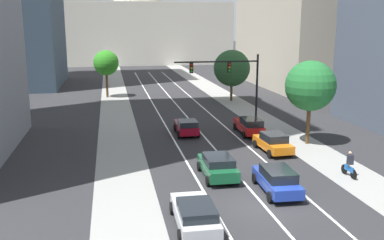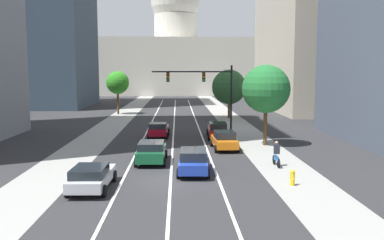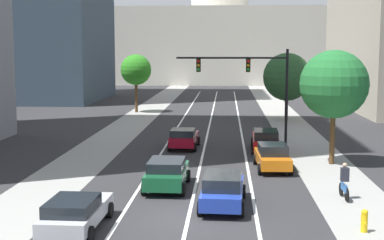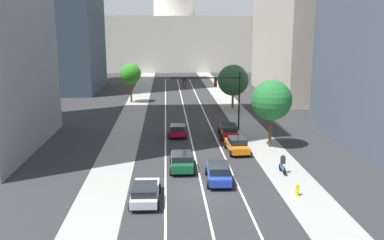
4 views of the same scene
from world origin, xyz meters
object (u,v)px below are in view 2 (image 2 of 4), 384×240
object	(u,v)px
fire_hydrant	(293,177)
car_silver	(92,176)
traffic_signal_mast	(207,85)
cyclist	(277,154)
street_tree_far_right	(229,87)
car_green	(151,151)
street_tree_near_left	(118,83)
capitol_building	(176,58)
car_red	(217,130)
car_blue	(193,160)
street_tree_mid_right	(266,89)
car_orange	(224,140)
car_crimson	(159,129)

from	to	relation	value
fire_hydrant	car_silver	bearing A→B (deg)	-177.80
traffic_signal_mast	cyclist	bearing A→B (deg)	-76.58
traffic_signal_mast	street_tree_far_right	distance (m)	14.80
car_green	fire_hydrant	world-z (taller)	car_green
street_tree_far_right	street_tree_near_left	bearing A→B (deg)	159.58
capitol_building	street_tree_far_right	world-z (taller)	capitol_building
capitol_building	street_tree_far_right	bearing A→B (deg)	-83.57
car_green	cyclist	world-z (taller)	cyclist
capitol_building	cyclist	xyz separation A→B (m)	(7.07, -95.82, -9.43)
car_red	car_green	size ratio (longest dim) A/B	1.12
car_green	street_tree_far_right	world-z (taller)	street_tree_far_right
car_blue	street_tree_far_right	distance (m)	31.93
capitol_building	street_tree_mid_right	xyz separation A→B (m)	(7.98, -87.71, -5.42)
car_red	fire_hydrant	world-z (taller)	car_red
car_silver	cyclist	distance (m)	12.45
car_red	car_blue	distance (m)	14.03
car_orange	fire_hydrant	size ratio (longest dim) A/B	4.73
car_silver	fire_hydrant	world-z (taller)	car_silver
car_silver	car_green	distance (m)	7.26
car_blue	fire_hydrant	bearing A→B (deg)	-117.25
car_blue	street_tree_mid_right	distance (m)	12.45
car_red	street_tree_near_left	bearing A→B (deg)	30.44
car_silver	street_tree_far_right	size ratio (longest dim) A/B	0.70
car_red	street_tree_mid_right	size ratio (longest dim) A/B	0.70
capitol_building	cyclist	distance (m)	96.54
capitol_building	car_crimson	bearing A→B (deg)	-90.98
street_tree_far_right	street_tree_mid_right	bearing A→B (deg)	-88.64
car_crimson	street_tree_near_left	distance (m)	23.93
car_silver	car_orange	world-z (taller)	car_orange
car_crimson	traffic_signal_mast	distance (m)	6.82
car_orange	street_tree_mid_right	world-z (taller)	street_tree_mid_right
capitol_building	traffic_signal_mast	bearing A→B (deg)	-87.57
street_tree_near_left	street_tree_mid_right	size ratio (longest dim) A/B	0.93
car_blue	car_silver	bearing A→B (deg)	125.11
car_green	street_tree_far_right	distance (m)	29.62
car_blue	fire_hydrant	world-z (taller)	car_blue
capitol_building	street_tree_mid_right	distance (m)	88.24
car_crimson	traffic_signal_mast	xyz separation A→B (m)	(4.83, 2.40, 4.18)
capitol_building	street_tree_mid_right	size ratio (longest dim) A/B	6.51
car_blue	car_green	bearing A→B (deg)	44.90
car_silver	car_orange	xyz separation A→B (m)	(8.48, 11.49, 0.06)
street_tree_mid_right	car_green	bearing A→B (deg)	-144.74
street_tree_mid_right	car_red	bearing A→B (deg)	133.30
car_blue	fire_hydrant	distance (m)	6.29
car_silver	car_orange	distance (m)	14.27
car_crimson	fire_hydrant	distance (m)	19.53
car_orange	traffic_signal_mast	bearing A→B (deg)	2.63
capitol_building	car_blue	bearing A→B (deg)	-89.17
car_silver	traffic_signal_mast	world-z (taller)	traffic_signal_mast
car_red	street_tree_near_left	distance (m)	26.85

